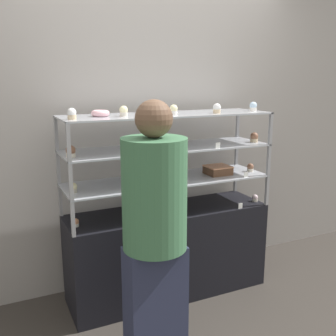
% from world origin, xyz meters
% --- Properties ---
extents(ground_plane, '(20.00, 20.00, 0.00)m').
position_xyz_m(ground_plane, '(0.00, 0.00, 0.00)').
color(ground_plane, '#38332D').
extents(back_wall, '(8.00, 0.05, 2.60)m').
position_xyz_m(back_wall, '(0.00, 0.38, 1.30)').
color(back_wall, gray).
rests_on(back_wall, ground_plane).
extents(display_base, '(1.57, 0.46, 0.69)m').
position_xyz_m(display_base, '(0.00, 0.00, 0.35)').
color(display_base, black).
rests_on(display_base, ground_plane).
extents(display_riser_lower, '(1.57, 0.46, 0.25)m').
position_xyz_m(display_riser_lower, '(0.00, 0.00, 0.93)').
color(display_riser_lower, '#99999E').
rests_on(display_riser_lower, display_base).
extents(display_riser_middle, '(1.57, 0.46, 0.25)m').
position_xyz_m(display_riser_middle, '(0.00, 0.00, 1.18)').
color(display_riser_middle, '#99999E').
rests_on(display_riser_middle, display_riser_lower).
extents(display_riser_upper, '(1.57, 0.46, 0.25)m').
position_xyz_m(display_riser_upper, '(0.00, 0.00, 1.42)').
color(display_riser_upper, '#99999E').
rests_on(display_riser_upper, display_riser_middle).
extents(layer_cake_centerpiece, '(0.20, 0.20, 0.11)m').
position_xyz_m(layer_cake_centerpiece, '(-0.14, 0.03, 0.75)').
color(layer_cake_centerpiece, brown).
rests_on(layer_cake_centerpiece, display_base).
extents(sheet_cake_frosted, '(0.19, 0.17, 0.07)m').
position_xyz_m(sheet_cake_frosted, '(0.43, -0.03, 0.98)').
color(sheet_cake_frosted, brown).
rests_on(sheet_cake_frosted, display_riser_lower).
extents(cupcake_0, '(0.05, 0.05, 0.06)m').
position_xyz_m(cupcake_0, '(-0.72, -0.04, 0.72)').
color(cupcake_0, white).
rests_on(cupcake_0, display_base).
extents(cupcake_1, '(0.05, 0.05, 0.06)m').
position_xyz_m(cupcake_1, '(0.74, -0.11, 0.72)').
color(cupcake_1, beige).
rests_on(cupcake_1, display_base).
extents(price_tag_0, '(0.04, 0.00, 0.04)m').
position_xyz_m(price_tag_0, '(0.53, -0.21, 0.72)').
color(price_tag_0, white).
rests_on(price_tag_0, display_base).
extents(cupcake_2, '(0.05, 0.05, 0.07)m').
position_xyz_m(cupcake_2, '(-0.73, -0.05, 0.97)').
color(cupcake_2, beige).
rests_on(cupcake_2, display_riser_lower).
extents(cupcake_3, '(0.05, 0.05, 0.07)m').
position_xyz_m(cupcake_3, '(-0.38, -0.12, 0.97)').
color(cupcake_3, white).
rests_on(cupcake_3, display_riser_lower).
extents(cupcake_4, '(0.05, 0.05, 0.07)m').
position_xyz_m(cupcake_4, '(-0.00, -0.11, 0.97)').
color(cupcake_4, '#CCB28C').
rests_on(cupcake_4, display_riser_lower).
extents(cupcake_5, '(0.05, 0.05, 0.07)m').
position_xyz_m(cupcake_5, '(0.72, -0.06, 0.97)').
color(cupcake_5, beige).
rests_on(cupcake_5, display_riser_lower).
extents(price_tag_1, '(0.04, 0.00, 0.04)m').
position_xyz_m(price_tag_1, '(0.57, -0.21, 0.96)').
color(price_tag_1, white).
rests_on(price_tag_1, display_riser_lower).
extents(cupcake_6, '(0.06, 0.06, 0.08)m').
position_xyz_m(cupcake_6, '(-0.73, -0.08, 1.23)').
color(cupcake_6, beige).
rests_on(cupcake_6, display_riser_middle).
extents(cupcake_7, '(0.06, 0.06, 0.08)m').
position_xyz_m(cupcake_7, '(0.00, -0.05, 1.23)').
color(cupcake_7, beige).
rests_on(cupcake_7, display_riser_middle).
extents(cupcake_8, '(0.06, 0.06, 0.08)m').
position_xyz_m(cupcake_8, '(0.73, -0.08, 1.23)').
color(cupcake_8, '#CCB28C').
rests_on(cupcake_8, display_riser_middle).
extents(price_tag_2, '(0.04, 0.00, 0.04)m').
position_xyz_m(price_tag_2, '(0.30, -0.21, 1.21)').
color(price_tag_2, white).
rests_on(price_tag_2, display_riser_middle).
extents(cupcake_9, '(0.06, 0.06, 0.07)m').
position_xyz_m(cupcake_9, '(-0.72, -0.11, 1.47)').
color(cupcake_9, '#CCB28C').
rests_on(cupcake_9, display_riser_upper).
extents(cupcake_10, '(0.06, 0.06, 0.07)m').
position_xyz_m(cupcake_10, '(-0.36, -0.05, 1.47)').
color(cupcake_10, beige).
rests_on(cupcake_10, display_riser_upper).
extents(cupcake_11, '(0.06, 0.06, 0.07)m').
position_xyz_m(cupcake_11, '(0.00, -0.09, 1.47)').
color(cupcake_11, white).
rests_on(cupcake_11, display_riser_upper).
extents(cupcake_12, '(0.06, 0.06, 0.07)m').
position_xyz_m(cupcake_12, '(0.35, -0.11, 1.47)').
color(cupcake_12, '#CCB28C').
rests_on(cupcake_12, display_riser_upper).
extents(cupcake_13, '(0.06, 0.06, 0.07)m').
position_xyz_m(cupcake_13, '(0.72, -0.06, 1.47)').
color(cupcake_13, white).
rests_on(cupcake_13, display_riser_upper).
extents(price_tag_3, '(0.04, 0.00, 0.04)m').
position_xyz_m(price_tag_3, '(-0.26, -0.21, 1.46)').
color(price_tag_3, white).
rests_on(price_tag_3, display_riser_upper).
extents(donut_glazed, '(0.13, 0.13, 0.04)m').
position_xyz_m(donut_glazed, '(-0.50, 0.02, 1.46)').
color(donut_glazed, '#EFB2BC').
rests_on(donut_glazed, display_riser_upper).
extents(customer_figure, '(0.37, 0.37, 1.58)m').
position_xyz_m(customer_figure, '(-0.40, -0.67, 0.85)').
color(customer_figure, '#282D47').
rests_on(customer_figure, ground_plane).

